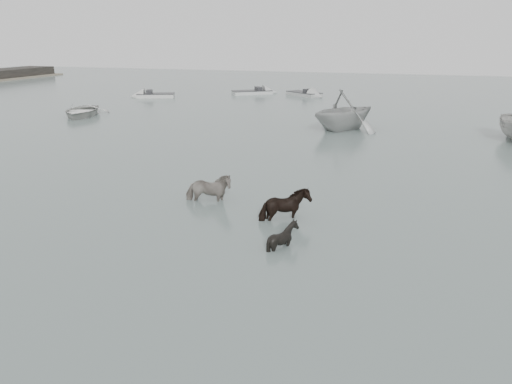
% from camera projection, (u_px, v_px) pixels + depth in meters
% --- Properties ---
extents(ground, '(140.00, 140.00, 0.00)m').
position_uv_depth(ground, '(224.00, 234.00, 15.45)').
color(ground, '#556661').
rests_on(ground, ground).
extents(pony_pinto, '(1.90, 1.19, 1.49)m').
position_uv_depth(pony_pinto, '(208.00, 182.00, 18.20)').
color(pony_pinto, black).
rests_on(pony_pinto, ground).
extents(pony_dark, '(1.73, 1.82, 1.43)m').
position_uv_depth(pony_dark, '(286.00, 199.00, 16.37)').
color(pony_dark, black).
rests_on(pony_dark, ground).
extents(pony_black, '(1.22, 1.15, 1.11)m').
position_uv_depth(pony_black, '(283.00, 229.00, 14.35)').
color(pony_black, black).
rests_on(pony_black, ground).
extents(rowboat_lead, '(4.81, 5.66, 0.99)m').
position_uv_depth(rowboat_lead, '(81.00, 109.00, 37.66)').
color(rowboat_lead, beige).
rests_on(rowboat_lead, ground).
extents(rowboat_trail, '(6.63, 6.80, 2.72)m').
position_uv_depth(rowboat_trail, '(344.00, 109.00, 31.98)').
color(rowboat_trail, '#9DA09D').
rests_on(rowboat_trail, ground).
extents(skiff_outer, '(5.21, 3.32, 0.75)m').
position_uv_depth(skiff_outer, '(156.00, 94.00, 49.00)').
color(skiff_outer, '#B0B0AB').
rests_on(skiff_outer, ground).
extents(skiff_mid, '(5.22, 4.44, 0.75)m').
position_uv_depth(skiff_mid, '(304.00, 92.00, 50.27)').
color(skiff_mid, gray).
rests_on(skiff_mid, ground).
extents(skiff_far, '(5.50, 4.48, 0.75)m').
position_uv_depth(skiff_far, '(252.00, 91.00, 51.61)').
color(skiff_far, '#ABADAB').
rests_on(skiff_far, ground).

